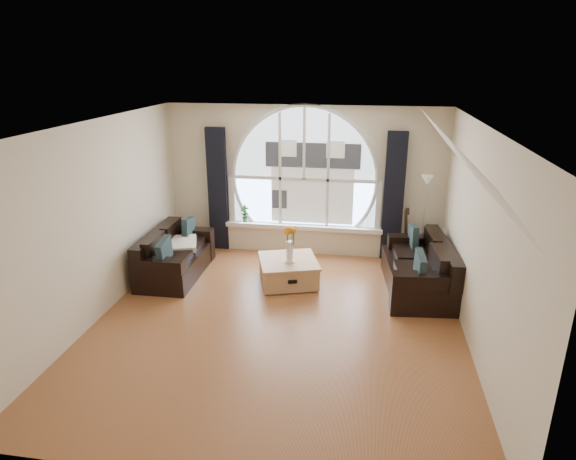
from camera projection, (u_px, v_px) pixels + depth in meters
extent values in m
cube|color=brown|center=(278.00, 323.00, 6.78)|extent=(5.00, 5.50, 0.01)
cube|color=silver|center=(276.00, 125.00, 5.89)|extent=(5.00, 5.50, 0.01)
cube|color=beige|center=(304.00, 181.00, 8.90)|extent=(5.00, 0.01, 2.70)
cube|color=beige|center=(212.00, 348.00, 3.77)|extent=(5.00, 0.01, 2.70)
cube|color=beige|center=(97.00, 221.00, 6.71)|extent=(0.01, 5.50, 2.70)
cube|color=beige|center=(479.00, 242.00, 5.96)|extent=(0.01, 5.50, 2.70)
cube|color=silver|center=(463.00, 160.00, 5.67)|extent=(0.92, 5.50, 0.72)
cube|color=silver|center=(304.00, 166.00, 8.78)|extent=(2.60, 0.06, 2.15)
cube|color=white|center=(303.00, 227.00, 9.08)|extent=(2.90, 0.22, 0.08)
cube|color=white|center=(304.00, 167.00, 8.75)|extent=(2.76, 0.08, 2.15)
cube|color=silver|center=(312.00, 174.00, 8.78)|extent=(1.70, 0.02, 1.50)
cube|color=black|center=(218.00, 190.00, 9.09)|extent=(0.35, 0.12, 2.30)
cube|color=black|center=(394.00, 197.00, 8.61)|extent=(0.35, 0.12, 2.30)
cube|color=black|center=(175.00, 252.00, 8.17)|extent=(0.86, 1.69, 0.74)
cube|color=black|center=(418.00, 266.00, 7.63)|extent=(1.07, 1.89, 0.80)
cube|color=tan|center=(288.00, 270.00, 7.93)|extent=(1.13, 1.13, 0.44)
cube|color=silver|center=(180.00, 244.00, 8.26)|extent=(0.70, 0.70, 0.10)
cube|color=white|center=(290.00, 239.00, 7.65)|extent=(0.24, 0.24, 0.70)
cube|color=#B2B2B2|center=(423.00, 221.00, 8.49)|extent=(0.24, 0.24, 1.60)
cube|color=brown|center=(405.00, 235.00, 8.58)|extent=(0.41, 0.32, 1.06)
imported|color=#1E6023|center=(244.00, 213.00, 9.18)|extent=(0.17, 0.12, 0.32)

